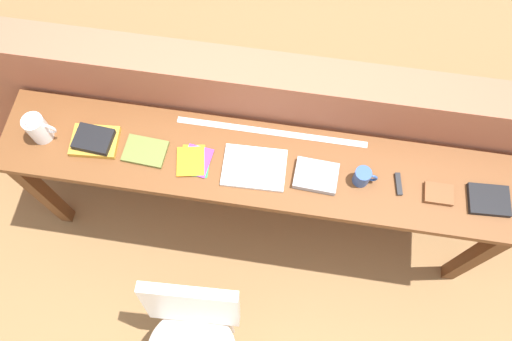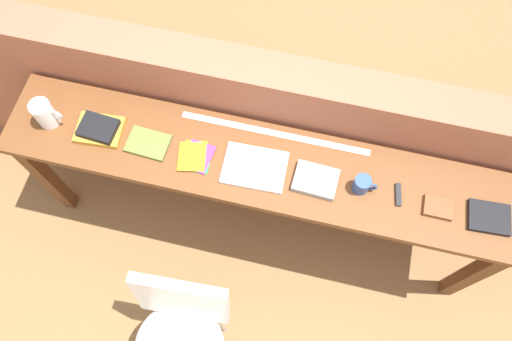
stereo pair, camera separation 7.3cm
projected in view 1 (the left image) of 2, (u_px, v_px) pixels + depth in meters
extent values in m
plane|color=olive|center=(250.00, 266.00, 3.04)|extent=(40.00, 40.00, 0.00)
cube|color=#9E5B42|center=(267.00, 130.00, 2.76)|extent=(6.00, 0.20, 1.16)
cube|color=brown|center=(258.00, 164.00, 2.37)|extent=(2.50, 0.44, 0.04)
cube|color=#5B341A|center=(43.00, 193.00, 2.79)|extent=(0.07, 0.07, 0.84)
cube|color=#5B341A|center=(474.00, 256.00, 2.64)|extent=(0.07, 0.07, 0.84)
cube|color=#5B341A|center=(60.00, 142.00, 2.91)|extent=(0.07, 0.07, 0.84)
cube|color=#5B341A|center=(473.00, 200.00, 2.77)|extent=(0.07, 0.07, 0.84)
cube|color=silver|center=(191.00, 305.00, 2.28)|extent=(0.44, 0.13, 0.40)
cylinder|color=#B2B2B7|center=(171.00, 321.00, 2.72)|extent=(0.02, 0.02, 0.41)
cylinder|color=#B2B2B7|center=(231.00, 328.00, 2.70)|extent=(0.02, 0.02, 0.41)
cylinder|color=white|center=(38.00, 128.00, 2.34)|extent=(0.10, 0.10, 0.15)
cone|color=white|center=(28.00, 125.00, 2.25)|extent=(0.04, 0.03, 0.04)
torus|color=white|center=(49.00, 129.00, 2.33)|extent=(0.07, 0.01, 0.07)
cube|color=gold|center=(95.00, 141.00, 2.38)|extent=(0.23, 0.18, 0.03)
cube|color=black|center=(93.00, 139.00, 2.36)|extent=(0.18, 0.15, 0.03)
cube|color=olive|center=(145.00, 151.00, 2.37)|extent=(0.21, 0.15, 0.02)
cube|color=green|center=(196.00, 162.00, 2.35)|extent=(0.13, 0.15, 0.00)
cube|color=yellow|center=(193.00, 159.00, 2.36)|extent=(0.13, 0.16, 0.00)
cube|color=purple|center=(197.00, 161.00, 2.35)|extent=(0.14, 0.17, 0.00)
cube|color=orange|center=(191.00, 161.00, 2.35)|extent=(0.16, 0.17, 0.00)
cube|color=white|center=(254.00, 168.00, 2.33)|extent=(0.30, 0.22, 0.02)
cube|color=#9E9EA3|center=(316.00, 176.00, 2.31)|extent=(0.21, 0.16, 0.03)
cylinder|color=#2D4C8C|center=(362.00, 177.00, 2.28)|extent=(0.08, 0.08, 0.09)
torus|color=#2D4C8C|center=(372.00, 178.00, 2.27)|extent=(0.06, 0.01, 0.06)
cube|color=black|center=(398.00, 184.00, 2.30)|extent=(0.04, 0.11, 0.02)
cube|color=brown|center=(439.00, 194.00, 2.28)|extent=(0.13, 0.10, 0.02)
cube|color=black|center=(489.00, 200.00, 2.27)|extent=(0.19, 0.16, 0.03)
cube|color=silver|center=(271.00, 132.00, 2.42)|extent=(0.93, 0.03, 0.00)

